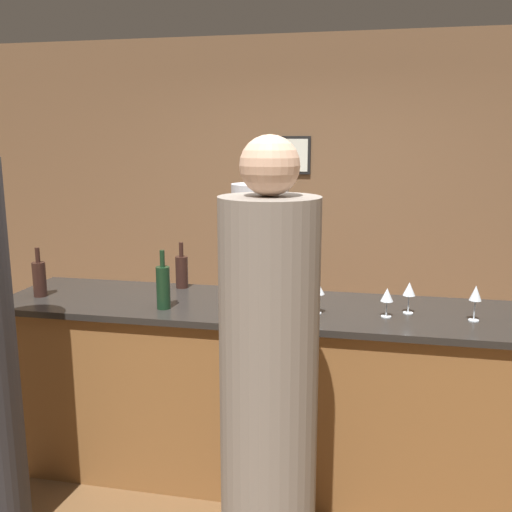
# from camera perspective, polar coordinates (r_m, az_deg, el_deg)

# --- Properties ---
(ground_plane) EXTENTS (14.00, 14.00, 0.00)m
(ground_plane) POSITION_cam_1_polar(r_m,az_deg,el_deg) (3.53, 1.13, -20.76)
(ground_plane) COLOR brown
(back_wall) EXTENTS (8.00, 0.08, 2.80)m
(back_wall) POSITION_cam_1_polar(r_m,az_deg,el_deg) (5.28, 5.72, 6.20)
(back_wall) COLOR brown
(back_wall) RESTS_ON ground_plane
(bar_counter) EXTENTS (3.00, 0.72, 1.00)m
(bar_counter) POSITION_cam_1_polar(r_m,az_deg,el_deg) (3.29, 1.17, -13.32)
(bar_counter) COLOR brown
(bar_counter) RESTS_ON ground_plane
(bartender) EXTENTS (0.39, 0.39, 1.79)m
(bartender) POSITION_cam_1_polar(r_m,az_deg,el_deg) (4.02, 0.37, -3.78)
(bartender) COLOR #B2B2B7
(bartender) RESTS_ON ground_plane
(guest_0) EXTENTS (0.39, 0.39, 1.91)m
(guest_0) POSITION_cam_1_polar(r_m,az_deg,el_deg) (2.35, 1.28, -13.79)
(guest_0) COLOR gray
(guest_0) RESTS_ON ground_plane
(wine_bottle_0) EXTENTS (0.08, 0.08, 0.28)m
(wine_bottle_0) POSITION_cam_1_polar(r_m,az_deg,el_deg) (3.48, -7.44, -1.50)
(wine_bottle_0) COLOR black
(wine_bottle_0) RESTS_ON bar_counter
(wine_bottle_1) EXTENTS (0.07, 0.07, 0.32)m
(wine_bottle_1) POSITION_cam_1_polar(r_m,az_deg,el_deg) (3.06, -9.27, -3.02)
(wine_bottle_1) COLOR black
(wine_bottle_1) RESTS_ON bar_counter
(wine_bottle_2) EXTENTS (0.08, 0.08, 0.28)m
(wine_bottle_2) POSITION_cam_1_polar(r_m,az_deg,el_deg) (3.49, -20.85, -2.08)
(wine_bottle_2) COLOR black
(wine_bottle_2) RESTS_ON bar_counter
(wine_glass_0) EXTENTS (0.08, 0.08, 0.18)m
(wine_glass_0) POSITION_cam_1_polar(r_m,az_deg,el_deg) (2.95, 6.11, -3.19)
(wine_glass_0) COLOR silver
(wine_glass_0) RESTS_ON bar_counter
(wine_glass_1) EXTENTS (0.06, 0.06, 0.15)m
(wine_glass_1) POSITION_cam_1_polar(r_m,az_deg,el_deg) (2.96, 12.97, -3.91)
(wine_glass_1) COLOR silver
(wine_glass_1) RESTS_ON bar_counter
(wine_glass_2) EXTENTS (0.06, 0.06, 0.18)m
(wine_glass_2) POSITION_cam_1_polar(r_m,az_deg,el_deg) (3.02, 21.11, -3.62)
(wine_glass_2) COLOR silver
(wine_glass_2) RESTS_ON bar_counter
(wine_glass_3) EXTENTS (0.06, 0.06, 0.17)m
(wine_glass_3) POSITION_cam_1_polar(r_m,az_deg,el_deg) (3.04, 15.07, -3.32)
(wine_glass_3) COLOR silver
(wine_glass_3) RESTS_ON bar_counter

